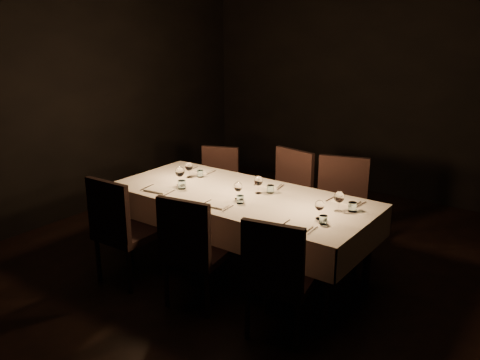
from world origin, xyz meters
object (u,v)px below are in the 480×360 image
Objects in this scene: chair_near_left at (120,226)px; chair_far_left at (218,183)px; chair_near_center at (192,247)px; chair_far_right at (340,206)px; chair_far_center at (286,194)px; dining_table at (240,202)px; chair_near_right at (278,274)px.

chair_far_left is at bearing -85.43° from chair_near_left.
chair_far_right is at bearing -119.97° from chair_near_center.
chair_near_left is at bearing -4.85° from chair_near_center.
chair_far_center is 0.63m from chair_far_right.
chair_far_left is (-0.89, 0.78, -0.18)m from dining_table.
chair_far_right is (-0.22, 1.53, 0.03)m from chair_near_right.
chair_far_right reaches higher than chair_near_center.
chair_near_center reaches higher than dining_table.
chair_near_center is 1.01× the size of chair_near_right.
chair_near_center is at bearing -83.46° from dining_table.
chair_near_right is at bearing -62.59° from chair_far_left.
chair_far_right is at bearing 8.10° from chair_far_center.
dining_table is 2.58× the size of chair_near_right.
dining_table is 2.55× the size of chair_near_center.
chair_near_left reaches higher than chair_near_right.
chair_near_left reaches higher than chair_near_center.
chair_near_left is 1.60m from chair_near_right.
chair_far_center is (0.74, 1.63, 0.00)m from chair_near_left.
chair_far_center is (-0.05, 1.57, 0.01)m from chair_near_center.
dining_table is 1.19m from chair_far_left.
chair_far_right is at bearing -132.17° from chair_near_left.
chair_far_left is at bearing -52.16° from chair_near_right.
chair_far_right is at bearing -92.87° from chair_near_right.
chair_far_right reaches higher than chair_far_left.
chair_near_right is 2.36m from chair_far_left.
chair_far_right reaches higher than dining_table.
dining_table is 0.81m from chair_near_center.
chair_near_center is at bearing -128.11° from chair_far_right.
chair_far_right is (1.56, -0.02, 0.06)m from chair_far_left.
chair_far_right is at bearing -22.38° from chair_far_left.
chair_far_left is 0.93m from chair_far_center.
chair_near_right is at bearing -99.27° from chair_far_right.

